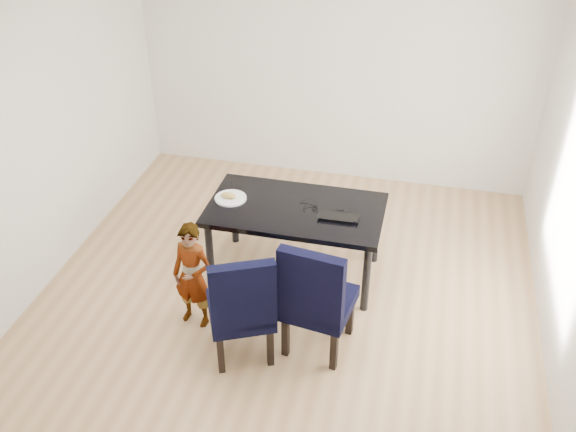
% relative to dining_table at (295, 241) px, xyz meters
% --- Properties ---
extents(floor, '(4.50, 5.00, 0.01)m').
position_rel_dining_table_xyz_m(floor, '(0.00, -0.50, -0.38)').
color(floor, tan).
rests_on(floor, ground).
extents(ceiling, '(4.50, 5.00, 0.01)m').
position_rel_dining_table_xyz_m(ceiling, '(0.00, -0.50, 2.33)').
color(ceiling, white).
rests_on(ceiling, wall_back).
extents(wall_back, '(4.50, 0.01, 2.70)m').
position_rel_dining_table_xyz_m(wall_back, '(0.00, 2.00, 0.98)').
color(wall_back, silver).
rests_on(wall_back, ground).
extents(wall_left, '(0.01, 5.00, 2.70)m').
position_rel_dining_table_xyz_m(wall_left, '(-2.25, -0.50, 0.98)').
color(wall_left, white).
rests_on(wall_left, ground).
extents(dining_table, '(1.60, 0.90, 0.75)m').
position_rel_dining_table_xyz_m(dining_table, '(0.00, 0.00, 0.00)').
color(dining_table, black).
rests_on(dining_table, floor).
extents(chair_left, '(0.68, 0.69, 1.05)m').
position_rel_dining_table_xyz_m(chair_left, '(-0.20, -1.10, 0.15)').
color(chair_left, black).
rests_on(chair_left, floor).
extents(chair_right, '(0.60, 0.62, 1.09)m').
position_rel_dining_table_xyz_m(chair_right, '(0.40, -0.89, 0.17)').
color(chair_right, black).
rests_on(chair_right, floor).
extents(child, '(0.40, 0.30, 1.00)m').
position_rel_dining_table_xyz_m(child, '(-0.69, -0.86, 0.13)').
color(child, '#FA5D15').
rests_on(child, floor).
extents(plate, '(0.34, 0.34, 0.02)m').
position_rel_dining_table_xyz_m(plate, '(-0.62, 0.00, 0.38)').
color(plate, silver).
rests_on(plate, dining_table).
extents(sandwich, '(0.15, 0.10, 0.06)m').
position_rel_dining_table_xyz_m(sandwich, '(-0.63, -0.01, 0.42)').
color(sandwich, '#A8893C').
rests_on(sandwich, plate).
extents(laptop, '(0.37, 0.24, 0.03)m').
position_rel_dining_table_xyz_m(laptop, '(0.41, -0.04, 0.39)').
color(laptop, black).
rests_on(laptop, dining_table).
extents(cable_tangle, '(0.18, 0.18, 0.01)m').
position_rel_dining_table_xyz_m(cable_tangle, '(0.14, -0.01, 0.38)').
color(cable_tangle, black).
rests_on(cable_tangle, dining_table).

